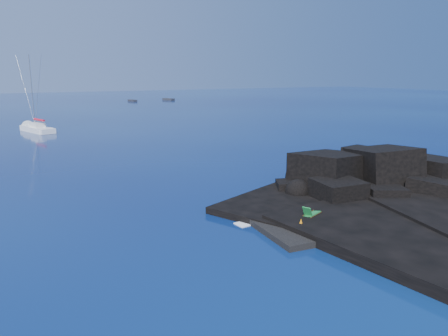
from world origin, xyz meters
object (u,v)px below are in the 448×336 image
object	(u,v)px
marker_cone	(301,223)
distant_boat_a	(132,101)
sailboat	(37,132)
deck_chair	(312,211)
distant_boat_b	(169,100)
sunbather	(306,214)

from	to	relation	value
marker_cone	distant_boat_a	bearing A→B (deg)	76.76
sailboat	deck_chair	world-z (taller)	sailboat
distant_boat_a	sailboat	bearing A→B (deg)	-129.27
marker_cone	distant_boat_b	bearing A→B (deg)	71.24
distant_boat_b	deck_chair	bearing A→B (deg)	-126.18
marker_cone	distant_boat_a	xyz separation A→B (m)	(27.87, 118.43, -0.62)
deck_chair	distant_boat_b	xyz separation A→B (m)	(38.74, 117.88, -0.85)
sailboat	distant_boat_b	size ratio (longest dim) A/B	2.49
sunbather	distant_boat_a	world-z (taller)	sunbather
sailboat	distant_boat_a	xyz separation A→B (m)	(35.59, 63.80, 0.00)
deck_chair	marker_cone	bearing A→B (deg)	-172.68
sunbather	distant_boat_b	size ratio (longest dim) A/B	0.35
distant_boat_a	marker_cone	bearing A→B (deg)	-113.36
sunbather	marker_cone	size ratio (longest dim) A/B	3.03
deck_chair	sunbather	bearing A→B (deg)	82.60
marker_cone	distant_boat_b	distance (m)	125.47
marker_cone	deck_chair	bearing A→B (deg)	29.80
marker_cone	distant_boat_b	xyz separation A→B (m)	(40.36, 118.80, -0.62)
deck_chair	marker_cone	distance (m)	1.87
sunbather	distant_boat_b	xyz separation A→B (m)	(38.86, 117.44, -0.53)
deck_chair	marker_cone	world-z (taller)	deck_chair
deck_chair	sunbather	size ratio (longest dim) A/B	0.89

